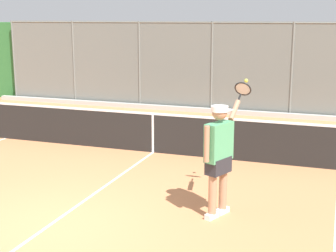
% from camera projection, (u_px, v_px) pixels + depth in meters
% --- Properties ---
extents(ground_plane, '(60.00, 60.00, 0.00)m').
position_uv_depth(ground_plane, '(45.00, 228.00, 7.56)').
color(ground_plane, '#C67A4C').
extents(fence_backdrop, '(18.60, 1.37, 3.00)m').
position_uv_depth(fence_backdrop, '(216.00, 67.00, 17.06)').
color(fence_backdrop, slate).
rests_on(fence_backdrop, ground).
extents(tennis_net, '(10.85, 0.09, 1.07)m').
position_uv_depth(tennis_net, '(153.00, 132.00, 11.68)').
color(tennis_net, '#2D2D2D').
rests_on(tennis_net, ground).
extents(tennis_player, '(0.53, 1.45, 2.11)m').
position_uv_depth(tennis_player, '(219.00, 151.00, 7.82)').
color(tennis_player, silver).
rests_on(tennis_player, ground).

